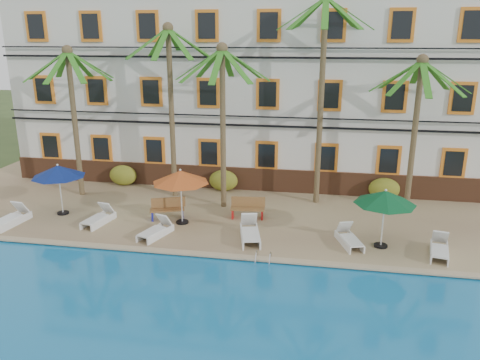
% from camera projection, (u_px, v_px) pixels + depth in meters
% --- Properties ---
extents(ground, '(100.00, 100.00, 0.00)m').
position_uv_depth(ground, '(206.00, 250.00, 18.18)').
color(ground, '#384C23').
rests_on(ground, ground).
extents(pool_deck, '(30.00, 12.00, 0.25)m').
position_uv_depth(pool_deck, '(231.00, 204.00, 22.85)').
color(pool_deck, tan).
rests_on(pool_deck, ground).
extents(pool_coping, '(30.00, 0.35, 0.06)m').
position_uv_depth(pool_coping, '(200.00, 254.00, 17.25)').
color(pool_coping, tan).
rests_on(pool_coping, pool_deck).
extents(hotel_building, '(25.40, 6.44, 10.22)m').
position_uv_depth(hotel_building, '(247.00, 85.00, 26.00)').
color(hotel_building, silver).
rests_on(hotel_building, pool_deck).
extents(palm_a, '(4.21, 4.21, 7.34)m').
position_uv_depth(palm_a, '(73.00, 101.00, 22.47)').
color(palm_a, brown).
rests_on(palm_a, pool_deck).
extents(palm_b, '(4.21, 4.21, 8.35)m').
position_uv_depth(palm_b, '(171.00, 89.00, 22.13)').
color(palm_b, brown).
rests_on(palm_b, pool_deck).
extents(palm_c, '(4.21, 4.21, 7.48)m').
position_uv_depth(palm_c, '(223.00, 104.00, 20.80)').
color(palm_c, brown).
rests_on(palm_c, pool_deck).
extents(palm_d, '(4.21, 4.21, 9.59)m').
position_uv_depth(palm_d, '(322.00, 76.00, 20.96)').
color(palm_d, brown).
rests_on(palm_d, pool_deck).
extents(palm_e, '(4.21, 4.21, 7.02)m').
position_uv_depth(palm_e, '(417.00, 112.00, 20.36)').
color(palm_e, brown).
rests_on(palm_e, pool_deck).
extents(shrub_left, '(1.50, 0.90, 1.10)m').
position_uv_depth(shrub_left, '(123.00, 175.00, 25.19)').
color(shrub_left, '#32601B').
rests_on(shrub_left, pool_deck).
extents(shrub_mid, '(1.50, 0.90, 1.10)m').
position_uv_depth(shrub_mid, '(223.00, 181.00, 24.28)').
color(shrub_mid, '#32601B').
rests_on(shrub_mid, pool_deck).
extents(shrub_right, '(1.50, 0.90, 1.10)m').
position_uv_depth(shrub_right, '(384.00, 189.00, 22.94)').
color(shrub_right, '#32601B').
rests_on(shrub_right, pool_deck).
extents(umbrella_blue, '(2.34, 2.34, 2.35)m').
position_uv_depth(umbrella_blue, '(58.00, 171.00, 20.67)').
color(umbrella_blue, black).
rests_on(umbrella_blue, pool_deck).
extents(umbrella_red, '(2.43, 2.43, 2.43)m').
position_uv_depth(umbrella_red, '(181.00, 177.00, 19.60)').
color(umbrella_red, black).
rests_on(umbrella_red, pool_deck).
extents(umbrella_green, '(2.32, 2.32, 2.33)m').
position_uv_depth(umbrella_green, '(385.00, 198.00, 17.36)').
color(umbrella_green, black).
rests_on(umbrella_green, pool_deck).
extents(lounger_a, '(0.89, 1.94, 0.88)m').
position_uv_depth(lounger_a, '(11.00, 218.00, 19.99)').
color(lounger_a, silver).
rests_on(lounger_a, pool_deck).
extents(lounger_b, '(0.94, 1.83, 0.82)m').
position_uv_depth(lounger_b, '(99.00, 218.00, 20.07)').
color(lounger_b, silver).
rests_on(lounger_b, pool_deck).
extents(lounger_c, '(1.12, 1.81, 0.80)m').
position_uv_depth(lounger_c, '(156.00, 230.00, 18.80)').
color(lounger_c, silver).
rests_on(lounger_c, pool_deck).
extents(lounger_d, '(1.13, 2.09, 0.94)m').
position_uv_depth(lounger_d, '(250.00, 232.00, 18.50)').
color(lounger_d, silver).
rests_on(lounger_d, pool_deck).
extents(lounger_e, '(1.10, 1.80, 0.80)m').
position_uv_depth(lounger_e, '(349.00, 238.00, 18.05)').
color(lounger_e, silver).
rests_on(lounger_e, pool_deck).
extents(lounger_f, '(0.94, 1.81, 0.81)m').
position_uv_depth(lounger_f, '(440.00, 249.00, 17.13)').
color(lounger_f, silver).
rests_on(lounger_f, pool_deck).
extents(bench_left, '(1.57, 0.95, 0.93)m').
position_uv_depth(bench_left, '(167.00, 208.00, 20.59)').
color(bench_left, olive).
rests_on(bench_left, pool_deck).
extents(bench_right, '(1.54, 0.63, 0.93)m').
position_uv_depth(bench_right, '(248.00, 208.00, 20.68)').
color(bench_right, olive).
rests_on(bench_right, pool_deck).
extents(pool_ladder, '(0.54, 0.74, 0.74)m').
position_uv_depth(pool_ladder, '(263.00, 261.00, 16.78)').
color(pool_ladder, silver).
rests_on(pool_ladder, ground).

